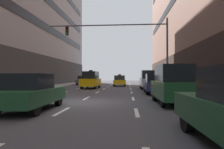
% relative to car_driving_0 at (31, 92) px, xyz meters
% --- Properties ---
extents(ground_plane, '(120.00, 120.00, 0.00)m').
position_rel_car_driving_0_xyz_m(ground_plane, '(1.42, 2.83, -0.77)').
color(ground_plane, '#424247').
extents(sidewalk_right, '(2.86, 80.00, 0.14)m').
position_rel_car_driving_0_xyz_m(sidewalk_right, '(9.02, 2.83, -0.70)').
color(sidewalk_right, gray).
rests_on(sidewalk_right, ground).
extents(lane_stripe_l1_s4, '(0.16, 2.00, 0.01)m').
position_rel_car_driving_0_xyz_m(lane_stripe_l1_s4, '(-1.66, 4.83, -0.77)').
color(lane_stripe_l1_s4, silver).
rests_on(lane_stripe_l1_s4, ground).
extents(lane_stripe_l1_s5, '(0.16, 2.00, 0.01)m').
position_rel_car_driving_0_xyz_m(lane_stripe_l1_s5, '(-1.66, 9.83, -0.77)').
color(lane_stripe_l1_s5, silver).
rests_on(lane_stripe_l1_s5, ground).
extents(lane_stripe_l1_s6, '(0.16, 2.00, 0.01)m').
position_rel_car_driving_0_xyz_m(lane_stripe_l1_s6, '(-1.66, 14.83, -0.77)').
color(lane_stripe_l1_s6, silver).
rests_on(lane_stripe_l1_s6, ground).
extents(lane_stripe_l1_s7, '(0.16, 2.00, 0.01)m').
position_rel_car_driving_0_xyz_m(lane_stripe_l1_s7, '(-1.66, 19.83, -0.77)').
color(lane_stripe_l1_s7, silver).
rests_on(lane_stripe_l1_s7, ground).
extents(lane_stripe_l1_s8, '(0.16, 2.00, 0.01)m').
position_rel_car_driving_0_xyz_m(lane_stripe_l1_s8, '(-1.66, 24.83, -0.77)').
color(lane_stripe_l1_s8, silver).
rests_on(lane_stripe_l1_s8, ground).
extents(lane_stripe_l1_s9, '(0.16, 2.00, 0.01)m').
position_rel_car_driving_0_xyz_m(lane_stripe_l1_s9, '(-1.66, 29.83, -0.77)').
color(lane_stripe_l1_s9, silver).
rests_on(lane_stripe_l1_s9, ground).
extents(lane_stripe_l1_s10, '(0.16, 2.00, 0.01)m').
position_rel_car_driving_0_xyz_m(lane_stripe_l1_s10, '(-1.66, 34.83, -0.77)').
color(lane_stripe_l1_s10, silver).
rests_on(lane_stripe_l1_s10, ground).
extents(lane_stripe_l2_s3, '(0.16, 2.00, 0.01)m').
position_rel_car_driving_0_xyz_m(lane_stripe_l2_s3, '(1.42, -0.17, -0.77)').
color(lane_stripe_l2_s3, silver).
rests_on(lane_stripe_l2_s3, ground).
extents(lane_stripe_l2_s4, '(0.16, 2.00, 0.01)m').
position_rel_car_driving_0_xyz_m(lane_stripe_l2_s4, '(1.42, 4.83, -0.77)').
color(lane_stripe_l2_s4, silver).
rests_on(lane_stripe_l2_s4, ground).
extents(lane_stripe_l2_s5, '(0.16, 2.00, 0.01)m').
position_rel_car_driving_0_xyz_m(lane_stripe_l2_s5, '(1.42, 9.83, -0.77)').
color(lane_stripe_l2_s5, silver).
rests_on(lane_stripe_l2_s5, ground).
extents(lane_stripe_l2_s6, '(0.16, 2.00, 0.01)m').
position_rel_car_driving_0_xyz_m(lane_stripe_l2_s6, '(1.42, 14.83, -0.77)').
color(lane_stripe_l2_s6, silver).
rests_on(lane_stripe_l2_s6, ground).
extents(lane_stripe_l2_s7, '(0.16, 2.00, 0.01)m').
position_rel_car_driving_0_xyz_m(lane_stripe_l2_s7, '(1.42, 19.83, -0.77)').
color(lane_stripe_l2_s7, silver).
rests_on(lane_stripe_l2_s7, ground).
extents(lane_stripe_l2_s8, '(0.16, 2.00, 0.01)m').
position_rel_car_driving_0_xyz_m(lane_stripe_l2_s8, '(1.42, 24.83, -0.77)').
color(lane_stripe_l2_s8, silver).
rests_on(lane_stripe_l2_s8, ground).
extents(lane_stripe_l2_s9, '(0.16, 2.00, 0.01)m').
position_rel_car_driving_0_xyz_m(lane_stripe_l2_s9, '(1.42, 29.83, -0.77)').
color(lane_stripe_l2_s9, silver).
rests_on(lane_stripe_l2_s9, ground).
extents(lane_stripe_l2_s10, '(0.16, 2.00, 0.01)m').
position_rel_car_driving_0_xyz_m(lane_stripe_l2_s10, '(1.42, 34.83, -0.77)').
color(lane_stripe_l2_s10, silver).
rests_on(lane_stripe_l2_s10, ground).
extents(lane_stripe_l3_s3, '(0.16, 2.00, 0.01)m').
position_rel_car_driving_0_xyz_m(lane_stripe_l3_s3, '(4.50, -0.17, -0.77)').
color(lane_stripe_l3_s3, silver).
rests_on(lane_stripe_l3_s3, ground).
extents(lane_stripe_l3_s4, '(0.16, 2.00, 0.01)m').
position_rel_car_driving_0_xyz_m(lane_stripe_l3_s4, '(4.50, 4.83, -0.77)').
color(lane_stripe_l3_s4, silver).
rests_on(lane_stripe_l3_s4, ground).
extents(lane_stripe_l3_s5, '(0.16, 2.00, 0.01)m').
position_rel_car_driving_0_xyz_m(lane_stripe_l3_s5, '(4.50, 9.83, -0.77)').
color(lane_stripe_l3_s5, silver).
rests_on(lane_stripe_l3_s5, ground).
extents(lane_stripe_l3_s6, '(0.16, 2.00, 0.01)m').
position_rel_car_driving_0_xyz_m(lane_stripe_l3_s6, '(4.50, 14.83, -0.77)').
color(lane_stripe_l3_s6, silver).
rests_on(lane_stripe_l3_s6, ground).
extents(lane_stripe_l3_s7, '(0.16, 2.00, 0.01)m').
position_rel_car_driving_0_xyz_m(lane_stripe_l3_s7, '(4.50, 19.83, -0.77)').
color(lane_stripe_l3_s7, silver).
rests_on(lane_stripe_l3_s7, ground).
extents(lane_stripe_l3_s8, '(0.16, 2.00, 0.01)m').
position_rel_car_driving_0_xyz_m(lane_stripe_l3_s8, '(4.50, 24.83, -0.77)').
color(lane_stripe_l3_s8, silver).
rests_on(lane_stripe_l3_s8, ground).
extents(lane_stripe_l3_s9, '(0.16, 2.00, 0.01)m').
position_rel_car_driving_0_xyz_m(lane_stripe_l3_s9, '(4.50, 29.83, -0.77)').
color(lane_stripe_l3_s9, silver).
rests_on(lane_stripe_l3_s9, ground).
extents(lane_stripe_l3_s10, '(0.16, 2.00, 0.01)m').
position_rel_car_driving_0_xyz_m(lane_stripe_l3_s10, '(4.50, 34.83, -0.77)').
color(lane_stripe_l3_s10, silver).
rests_on(lane_stripe_l3_s10, ground).
extents(car_driving_0, '(1.80, 4.21, 1.57)m').
position_rel_car_driving_0_xyz_m(car_driving_0, '(0.00, 0.00, 0.00)').
color(car_driving_0, black).
rests_on(car_driving_0, ground).
extents(taxi_driving_1, '(1.97, 4.29, 2.21)m').
position_rel_car_driving_0_xyz_m(taxi_driving_1, '(-0.26, 15.63, 0.24)').
color(taxi_driving_1, black).
rests_on(taxi_driving_1, ground).
extents(taxi_driving_2, '(1.91, 4.30, 1.76)m').
position_rel_car_driving_0_xyz_m(taxi_driving_2, '(2.95, 21.99, 0.01)').
color(taxi_driving_2, black).
rests_on(taxi_driving_2, ground).
extents(car_driving_3, '(1.88, 4.22, 1.56)m').
position_rel_car_driving_0_xyz_m(car_driving_3, '(-3.32, 25.47, -0.00)').
color(car_driving_3, black).
rests_on(car_driving_3, ground).
extents(car_parked_1, '(1.85, 4.26, 2.05)m').
position_rel_car_driving_0_xyz_m(car_parked_1, '(6.54, 2.49, 0.25)').
color(car_parked_1, black).
rests_on(car_parked_1, ground).
extents(car_parked_2, '(1.97, 4.50, 1.67)m').
position_rel_car_driving_0_xyz_m(car_parked_2, '(6.54, 8.85, 0.05)').
color(car_parked_2, black).
rests_on(car_parked_2, ground).
extents(car_parked_3, '(1.86, 4.39, 2.12)m').
position_rel_car_driving_0_xyz_m(car_parked_3, '(6.54, 15.01, 0.28)').
color(car_parked_3, black).
rests_on(car_parked_3, ground).
extents(traffic_signal_0, '(11.75, 0.35, 6.99)m').
position_rel_car_driving_0_xyz_m(traffic_signal_0, '(4.37, 11.44, 4.27)').
color(traffic_signal_0, '#4C4C51').
rests_on(traffic_signal_0, sidewalk_right).
extents(pedestrian_0, '(0.26, 0.52, 1.56)m').
position_rel_car_driving_0_xyz_m(pedestrian_0, '(9.57, 4.65, 0.26)').
color(pedestrian_0, brown).
rests_on(pedestrian_0, sidewalk_right).
extents(pedestrian_1, '(0.21, 0.53, 1.62)m').
position_rel_car_driving_0_xyz_m(pedestrian_1, '(8.46, 6.40, 0.30)').
color(pedestrian_1, '#383D59').
rests_on(pedestrian_1, sidewalk_right).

